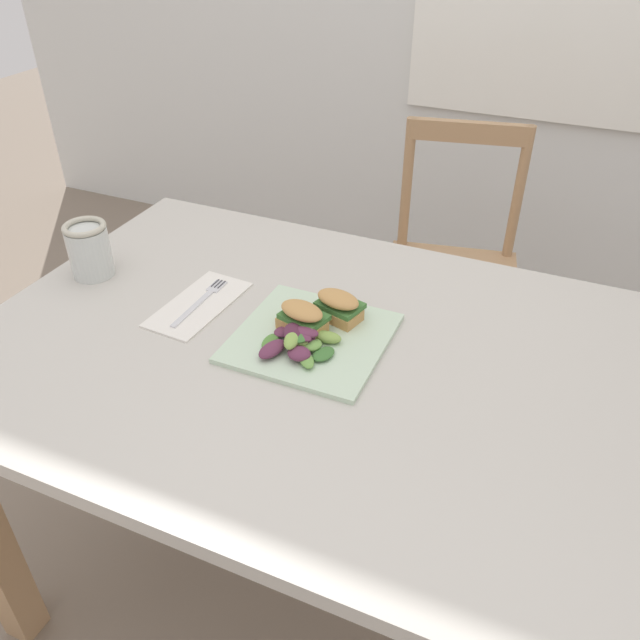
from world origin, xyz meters
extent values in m
plane|color=#7A6B5B|center=(0.00, 0.00, 0.00)|extent=(8.72, 8.72, 0.00)
cube|color=#BCB7AD|center=(0.12, -0.04, 0.72)|extent=(1.26, 0.90, 0.03)
cube|color=tan|center=(-0.44, 0.34, 0.35)|extent=(0.07, 0.07, 0.71)
cube|color=tan|center=(0.68, 0.34, 0.35)|extent=(0.07, 0.07, 0.71)
cylinder|color=tan|center=(0.08, 0.59, 0.21)|extent=(0.03, 0.03, 0.43)
cylinder|color=tan|center=(0.41, 0.66, 0.21)|extent=(0.03, 0.03, 0.43)
cylinder|color=tan|center=(0.01, 0.93, 0.21)|extent=(0.03, 0.03, 0.43)
cylinder|color=tan|center=(0.35, 1.00, 0.21)|extent=(0.03, 0.03, 0.43)
cube|color=tan|center=(0.21, 0.80, 0.44)|extent=(0.47, 0.47, 0.02)
cylinder|color=tan|center=(0.01, 0.94, 0.66)|extent=(0.03, 0.03, 0.42)
cylinder|color=tan|center=(0.34, 1.01, 0.66)|extent=(0.03, 0.03, 0.42)
cube|color=tan|center=(0.18, 0.97, 0.84)|extent=(0.36, 0.10, 0.06)
cube|color=beige|center=(0.12, -0.02, 0.74)|extent=(0.28, 0.28, 0.01)
cube|color=tan|center=(0.10, -0.01, 0.76)|extent=(0.10, 0.07, 0.02)
cube|color=#3D7033|center=(0.10, -0.01, 0.78)|extent=(0.10, 0.08, 0.01)
ellipsoid|color=tan|center=(0.10, -0.01, 0.79)|extent=(0.10, 0.08, 0.02)
cube|color=tan|center=(0.14, 0.05, 0.76)|extent=(0.10, 0.07, 0.02)
cube|color=#3D7033|center=(0.14, 0.06, 0.78)|extent=(0.10, 0.08, 0.01)
ellipsoid|color=tan|center=(0.14, 0.05, 0.79)|extent=(0.10, 0.08, 0.02)
ellipsoid|color=#84A84C|center=(0.15, -0.03, 0.76)|extent=(0.06, 0.03, 0.02)
ellipsoid|color=#3D7033|center=(0.11, -0.07, 0.78)|extent=(0.06, 0.06, 0.01)
ellipsoid|color=#602D47|center=(0.12, -0.07, 0.77)|extent=(0.06, 0.06, 0.01)
ellipsoid|color=#602D47|center=(0.11, -0.07, 0.78)|extent=(0.06, 0.03, 0.01)
ellipsoid|color=#602D47|center=(0.07, -0.04, 0.76)|extent=(0.05, 0.05, 0.01)
ellipsoid|color=#84A84C|center=(0.11, -0.07, 0.77)|extent=(0.04, 0.04, 0.01)
ellipsoid|color=#518438|center=(0.06, -0.08, 0.75)|extent=(0.03, 0.05, 0.01)
ellipsoid|color=#6B9E47|center=(0.14, -0.10, 0.76)|extent=(0.05, 0.05, 0.01)
ellipsoid|color=#84A84C|center=(0.11, -0.08, 0.78)|extent=(0.04, 0.06, 0.02)
ellipsoid|color=#84A84C|center=(0.13, -0.10, 0.76)|extent=(0.05, 0.04, 0.02)
ellipsoid|color=#602D47|center=(0.12, -0.05, 0.78)|extent=(0.06, 0.04, 0.01)
ellipsoid|color=#6B9E47|center=(0.14, -0.06, 0.76)|extent=(0.05, 0.05, 0.01)
ellipsoid|color=#602D47|center=(0.08, -0.10, 0.76)|extent=(0.05, 0.07, 0.02)
ellipsoid|color=#602D47|center=(0.13, -0.10, 0.76)|extent=(0.05, 0.04, 0.02)
ellipsoid|color=#4C2338|center=(0.10, -0.06, 0.78)|extent=(0.06, 0.07, 0.02)
ellipsoid|color=#3D7033|center=(0.17, -0.07, 0.76)|extent=(0.04, 0.06, 0.01)
cube|color=silver|center=(-0.14, -0.01, 0.74)|extent=(0.13, 0.24, 0.00)
cube|color=silver|center=(-0.14, -0.03, 0.75)|extent=(0.01, 0.14, 0.00)
cube|color=silver|center=(-0.14, 0.06, 0.75)|extent=(0.03, 0.05, 0.00)
cube|color=#38383D|center=(-0.13, 0.07, 0.75)|extent=(0.00, 0.03, 0.00)
cube|color=#38383D|center=(-0.14, 0.07, 0.75)|extent=(0.00, 0.03, 0.00)
cube|color=#38383D|center=(-0.15, 0.07, 0.75)|extent=(0.00, 0.03, 0.00)
cylinder|color=gold|center=(-0.42, 0.01, 0.78)|extent=(0.08, 0.08, 0.09)
cylinder|color=silver|center=(-0.42, 0.01, 0.79)|extent=(0.09, 0.09, 0.11)
torus|color=#B7B29E|center=(-0.42, 0.01, 0.85)|extent=(0.09, 0.09, 0.01)
camera|label=1|loc=(0.52, -0.90, 1.46)|focal=35.84mm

